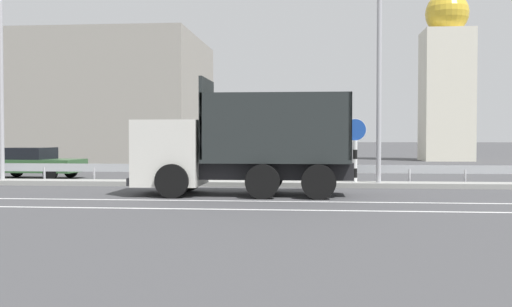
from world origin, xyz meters
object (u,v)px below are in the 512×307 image
Objects in this scene: median_road_sign at (355,150)px; street_lamp_2 at (379,22)px; church_tower at (446,78)px; dump_truck at (219,155)px; parked_car_3 at (32,163)px.

street_lamp_2 is at bearing -17.71° from median_road_sign.
median_road_sign is at bearing 162.29° from street_lamp_2.
church_tower reaches higher than street_lamp_2.
parked_car_3 is at bearing 55.38° from dump_truck.
street_lamp_2 is (5.40, 3.07, 4.72)m from dump_truck.
street_lamp_2 is at bearing -60.59° from dump_truck.
median_road_sign is (4.57, 3.33, 0.10)m from dump_truck.
median_road_sign is 0.23× the size of street_lamp_2.
dump_truck is at bearing -143.89° from median_road_sign.
church_tower reaches higher than median_road_sign.
dump_truck is 2.73× the size of median_road_sign.
street_lamp_2 is 25.88m from church_tower.
parked_car_3 is 0.33× the size of church_tower.
church_tower is (7.76, 24.69, 0.25)m from street_lamp_2.
street_lamp_2 is 2.47× the size of parked_car_3.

